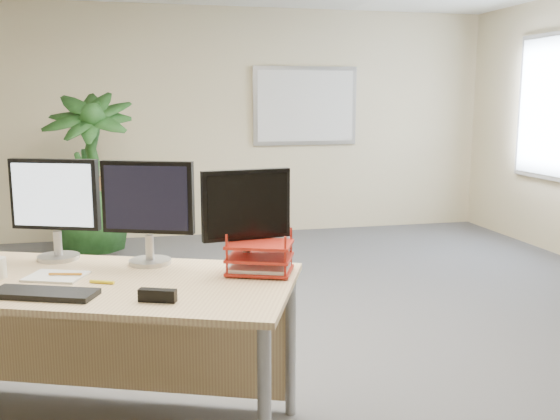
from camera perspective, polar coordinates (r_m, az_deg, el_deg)
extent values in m
plane|color=#4B4B51|center=(3.93, 0.64, -14.27)|extent=(8.00, 8.00, 0.00)
cube|color=beige|center=(7.53, -6.67, 7.90)|extent=(7.00, 0.04, 2.70)
cube|color=#ADAEB2|center=(7.73, 2.32, 9.49)|extent=(1.30, 0.03, 0.95)
cube|color=silver|center=(7.71, 2.36, 9.49)|extent=(1.20, 0.01, 0.85)
cube|color=#ADAEB2|center=(7.22, 23.97, 8.62)|extent=(0.03, 1.30, 1.55)
cube|color=silver|center=(7.21, 23.84, 8.63)|extent=(0.01, 1.20, 1.45)
cube|color=tan|center=(3.07, -18.76, -6.22)|extent=(2.26, 1.58, 0.03)
cube|color=tan|center=(3.54, -15.34, -10.68)|extent=(1.85, 0.75, 0.65)
cylinder|color=#A4A5A9|center=(2.57, -1.43, -18.55)|extent=(0.05, 0.05, 0.77)
cylinder|color=#A4A5A9|center=(3.27, 0.98, -12.11)|extent=(0.05, 0.05, 0.77)
imported|color=#153714|center=(6.43, -16.93, 1.82)|extent=(0.94, 0.94, 1.50)
cylinder|color=#A4A5A9|center=(3.45, -19.58, -4.08)|extent=(0.21, 0.21, 0.02)
cylinder|color=#A4A5A9|center=(3.43, -19.65, -2.87)|extent=(0.04, 0.04, 0.13)
cube|color=black|center=(3.39, -19.91, 1.36)|extent=(0.45, 0.21, 0.36)
cube|color=silver|center=(3.37, -20.12, 1.29)|extent=(0.40, 0.16, 0.32)
cylinder|color=#A4A5A9|center=(3.23, -11.78, -4.64)|extent=(0.21, 0.21, 0.02)
cylinder|color=#A4A5A9|center=(3.21, -11.83, -3.35)|extent=(0.04, 0.04, 0.13)
cube|color=black|center=(3.17, -11.99, 1.15)|extent=(0.45, 0.21, 0.36)
cube|color=black|center=(3.14, -12.16, 1.08)|extent=(0.40, 0.16, 0.32)
cylinder|color=#A4A5A9|center=(3.07, -3.05, -5.21)|extent=(0.20, 0.20, 0.02)
cylinder|color=#A4A5A9|center=(3.05, -3.06, -3.95)|extent=(0.04, 0.04, 0.12)
cube|color=black|center=(3.01, -3.10, 0.50)|extent=(0.44, 0.10, 0.34)
cube|color=black|center=(2.98, -2.95, 0.42)|extent=(0.40, 0.06, 0.30)
cube|color=black|center=(2.83, -20.80, -7.14)|extent=(0.47, 0.30, 0.02)
cube|color=silver|center=(3.10, -19.79, -5.74)|extent=(0.31, 0.28, 0.01)
cylinder|color=orange|center=(3.08, -19.03, -5.55)|extent=(0.15, 0.05, 0.01)
cylinder|color=yellow|center=(2.94, -15.96, -6.35)|extent=(0.11, 0.06, 0.02)
cube|color=#AE2115|center=(2.99, -1.86, -5.53)|extent=(0.36, 0.32, 0.01)
cube|color=#AE2115|center=(2.98, -1.86, -4.35)|extent=(0.36, 0.32, 0.01)
cube|color=#AE2115|center=(2.96, -1.87, -3.15)|extent=(0.36, 0.32, 0.01)
cube|color=silver|center=(2.99, -1.86, -5.28)|extent=(0.33, 0.29, 0.02)
cube|color=black|center=(2.63, -11.14, -7.67)|extent=(0.16, 0.10, 0.05)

